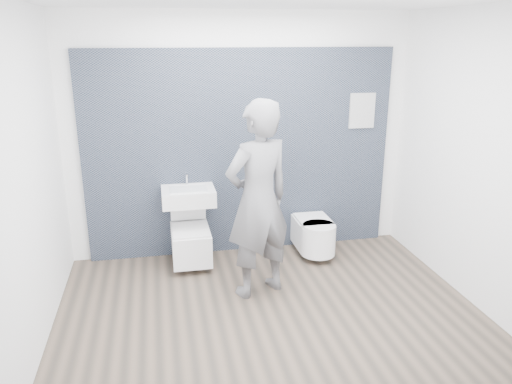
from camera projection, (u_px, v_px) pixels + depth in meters
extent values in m
plane|color=brown|center=(268.00, 309.00, 4.83)|extent=(4.00, 4.00, 0.00)
plane|color=white|center=(241.00, 136.00, 5.81)|extent=(4.00, 0.00, 4.00)
plane|color=white|center=(325.00, 232.00, 3.01)|extent=(4.00, 0.00, 4.00)
plane|color=white|center=(29.00, 182.00, 4.03)|extent=(0.00, 3.00, 3.00)
plane|color=white|center=(472.00, 158.00, 4.79)|extent=(0.00, 3.00, 3.00)
plane|color=white|center=(271.00, 0.00, 3.98)|extent=(4.00, 4.00, 0.00)
cube|color=black|center=(242.00, 248.00, 6.20)|extent=(3.60, 0.06, 2.40)
cube|color=white|center=(188.00, 196.00, 5.60)|extent=(0.59, 0.44, 0.18)
cube|color=silver|center=(188.00, 189.00, 5.56)|extent=(0.41, 0.30, 0.03)
cylinder|color=silver|center=(187.00, 178.00, 5.71)|extent=(0.02, 0.02, 0.15)
cylinder|color=silver|center=(187.00, 174.00, 5.64)|extent=(0.02, 0.10, 0.02)
cylinder|color=silver|center=(188.00, 203.00, 5.84)|extent=(0.04, 0.04, 0.12)
cube|color=white|center=(191.00, 244.00, 5.69)|extent=(0.43, 0.62, 0.36)
cylinder|color=silver|center=(191.00, 232.00, 5.59)|extent=(0.31, 0.31, 0.03)
cube|color=white|center=(190.00, 230.00, 5.59)|extent=(0.41, 0.50, 0.02)
cube|color=white|center=(188.00, 202.00, 5.77)|extent=(0.41, 0.09, 0.45)
cube|color=silver|center=(190.00, 246.00, 5.99)|extent=(0.11, 0.06, 0.08)
cube|color=white|center=(312.00, 233.00, 6.03)|extent=(0.41, 0.47, 0.34)
cylinder|color=white|center=(318.00, 240.00, 5.81)|extent=(0.41, 0.41, 0.34)
cube|color=white|center=(313.00, 219.00, 5.95)|extent=(0.38, 0.45, 0.03)
cylinder|color=white|center=(319.00, 226.00, 5.74)|extent=(0.38, 0.38, 0.03)
cube|color=silver|center=(307.00, 236.00, 6.27)|extent=(0.11, 0.06, 0.08)
cube|color=white|center=(354.00, 240.00, 6.44)|extent=(0.31, 0.03, 0.41)
imported|color=#5D5D62|center=(258.00, 200.00, 4.86)|extent=(0.85, 0.72, 1.98)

